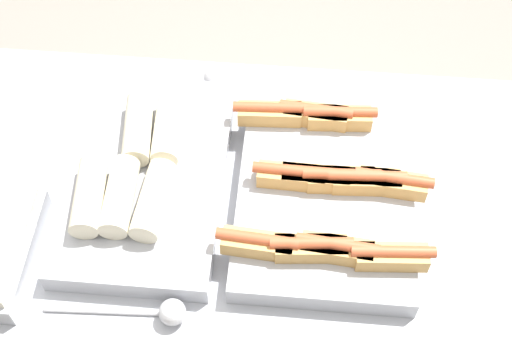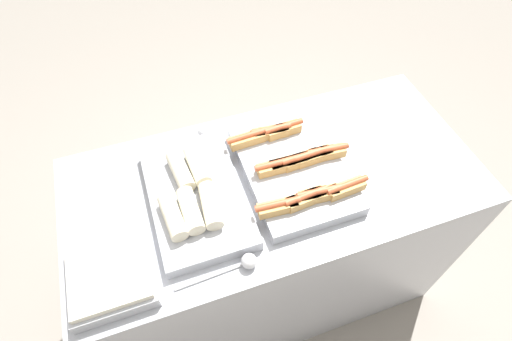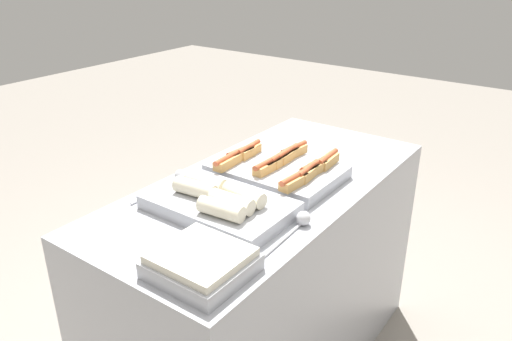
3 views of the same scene
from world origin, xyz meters
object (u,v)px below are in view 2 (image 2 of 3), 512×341
(tray_wraps, at_px, (195,196))
(serving_spoon_far, at_px, (199,134))
(tray_hotdogs, at_px, (294,168))
(serving_spoon_near, at_px, (243,263))
(tray_side_front, at_px, (110,274))

(tray_wraps, distance_m, serving_spoon_far, 0.30)
(serving_spoon_far, bearing_deg, tray_hotdogs, -45.89)
(tray_wraps, bearing_deg, tray_hotdogs, -0.01)
(serving_spoon_near, relative_size, serving_spoon_far, 0.95)
(tray_side_front, height_order, serving_spoon_far, tray_side_front)
(tray_wraps, xyz_separation_m, serving_spoon_near, (0.08, -0.28, -0.02))
(tray_hotdogs, height_order, serving_spoon_far, tray_hotdogs)
(tray_side_front, bearing_deg, tray_wraps, 31.71)
(serving_spoon_far, bearing_deg, tray_wraps, -106.35)
(tray_wraps, relative_size, serving_spoon_near, 1.91)
(tray_hotdogs, relative_size, serving_spoon_near, 1.89)
(tray_wraps, distance_m, tray_side_front, 0.36)
(tray_wraps, bearing_deg, serving_spoon_near, -74.20)
(tray_side_front, xyz_separation_m, serving_spoon_near, (0.39, -0.09, -0.01))
(tray_side_front, xyz_separation_m, serving_spoon_far, (0.39, 0.48, -0.01))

